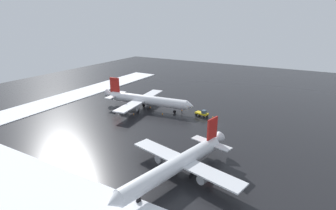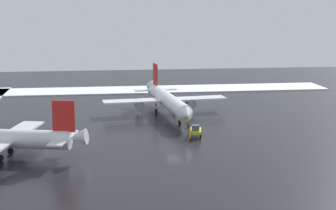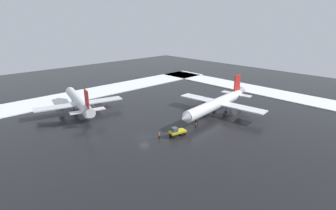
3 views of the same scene
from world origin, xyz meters
The scene contains 10 objects.
ground_plane centered at (0.00, 0.00, 0.00)m, with size 240.00×240.00×0.00m, color black.
snow_bank_left centered at (-67.00, 0.00, 0.14)m, with size 14.00×116.00×0.27m, color white.
airplane_parked_starboard centered at (-28.70, 2.43, 3.64)m, with size 37.09×30.85×11.01m.
airplane_foreground_jet centered at (2.86, -32.06, 3.39)m, with size 28.67×34.19×10.26m.
pushback_tug centered at (-6.88, 5.42, 1.28)m, with size 4.95×3.09×2.50m.
ground_crew_near_tug centered at (-2.25, 3.49, 0.97)m, with size 0.36×0.36×1.71m.
ground_crew_by_nose_gear centered at (-14.82, 5.28, 0.97)m, with size 0.36×0.36×1.71m.
traffic_cone_near_nose centered at (-28.22, 4.63, 0.28)m, with size 0.36×0.36×0.55m, color orange.
traffic_cone_mid_line centered at (-20.18, 0.46, 0.28)m, with size 0.36×0.36×0.55m, color orange.
traffic_cone_wingtip_side centered at (-29.07, -4.77, 0.28)m, with size 0.36×0.36×0.55m, color orange.
Camera 1 is at (25.16, -75.49, 32.73)m, focal length 28.00 mm.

